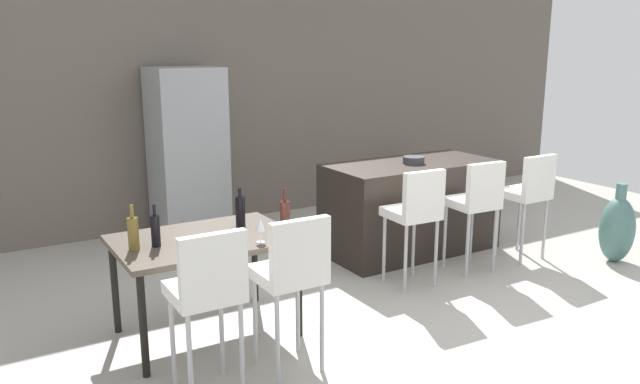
% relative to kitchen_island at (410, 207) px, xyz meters
% --- Properties ---
extents(ground_plane, '(10.00, 10.00, 0.00)m').
position_rel_kitchen_island_xyz_m(ground_plane, '(-0.61, -0.90, -0.46)').
color(ground_plane, '#ADA89E').
extents(back_wall, '(10.00, 0.12, 2.90)m').
position_rel_kitchen_island_xyz_m(back_wall, '(-0.61, 2.11, 0.99)').
color(back_wall, '#665B51').
rests_on(back_wall, ground_plane).
extents(kitchen_island, '(1.74, 0.82, 0.92)m').
position_rel_kitchen_island_xyz_m(kitchen_island, '(0.00, 0.00, 0.00)').
color(kitchen_island, black).
rests_on(kitchen_island, ground_plane).
extents(bar_chair_left, '(0.42, 0.42, 1.05)m').
position_rel_kitchen_island_xyz_m(bar_chair_left, '(-0.60, -0.79, 0.24)').
color(bar_chair_left, white).
rests_on(bar_chair_left, ground_plane).
extents(bar_chair_middle, '(0.42, 0.42, 1.05)m').
position_rel_kitchen_island_xyz_m(bar_chair_middle, '(0.11, -0.79, 0.24)').
color(bar_chair_middle, white).
rests_on(bar_chair_middle, ground_plane).
extents(bar_chair_right, '(0.40, 0.40, 1.05)m').
position_rel_kitchen_island_xyz_m(bar_chair_right, '(0.81, -0.79, 0.24)').
color(bar_chair_right, white).
rests_on(bar_chair_right, ground_plane).
extents(dining_table, '(1.24, 0.86, 0.74)m').
position_rel_kitchen_island_xyz_m(dining_table, '(-2.48, -0.75, 0.21)').
color(dining_table, '#4C4238').
rests_on(dining_table, ground_plane).
extents(dining_chair_near, '(0.40, 0.40, 1.05)m').
position_rel_kitchen_island_xyz_m(dining_chair_near, '(-2.76, -1.54, 0.24)').
color(dining_chair_near, white).
rests_on(dining_chair_near, ground_plane).
extents(dining_chair_far, '(0.40, 0.40, 1.05)m').
position_rel_kitchen_island_xyz_m(dining_chair_far, '(-2.20, -1.54, 0.24)').
color(dining_chair_far, white).
rests_on(dining_chair_far, ground_plane).
extents(wine_bottle_near, '(0.06, 0.06, 0.29)m').
position_rel_kitchen_island_xyz_m(wine_bottle_near, '(-2.83, -0.77, 0.39)').
color(wine_bottle_near, black).
rests_on(wine_bottle_near, dining_table).
extents(wine_bottle_left, '(0.07, 0.07, 0.29)m').
position_rel_kitchen_island_xyz_m(wine_bottle_left, '(-2.14, -0.63, 0.40)').
color(wine_bottle_left, black).
rests_on(wine_bottle_left, dining_table).
extents(wine_bottle_far, '(0.07, 0.07, 0.34)m').
position_rel_kitchen_island_xyz_m(wine_bottle_far, '(-1.95, -0.97, 0.41)').
color(wine_bottle_far, '#471E19').
rests_on(wine_bottle_far, dining_table).
extents(wine_bottle_inner, '(0.07, 0.07, 0.31)m').
position_rel_kitchen_island_xyz_m(wine_bottle_inner, '(-2.98, -0.77, 0.40)').
color(wine_bottle_inner, brown).
rests_on(wine_bottle_inner, dining_table).
extents(wine_glass_middle, '(0.07, 0.07, 0.17)m').
position_rel_kitchen_island_xyz_m(wine_glass_middle, '(-2.19, -1.05, 0.40)').
color(wine_glass_middle, silver).
rests_on(wine_glass_middle, dining_table).
extents(refrigerator, '(0.72, 0.68, 1.84)m').
position_rel_kitchen_island_xyz_m(refrigerator, '(-1.75, 1.67, 0.46)').
color(refrigerator, '#939699').
rests_on(refrigerator, ground_plane).
extents(fruit_bowl, '(0.21, 0.21, 0.07)m').
position_rel_kitchen_island_xyz_m(fruit_bowl, '(-0.02, -0.05, 0.50)').
color(fruit_bowl, '#333338').
rests_on(fruit_bowl, kitchen_island).
extents(floor_vase, '(0.33, 0.33, 0.78)m').
position_rel_kitchen_island_xyz_m(floor_vase, '(1.51, -1.30, -0.13)').
color(floor_vase, '#47706B').
rests_on(floor_vase, ground_plane).
extents(potted_plant, '(0.36, 0.36, 0.57)m').
position_rel_kitchen_island_xyz_m(potted_plant, '(1.35, 1.66, -0.13)').
color(potted_plant, '#996B4C').
rests_on(potted_plant, ground_plane).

